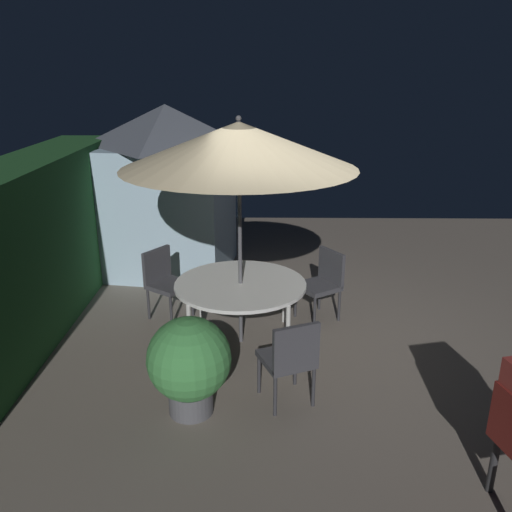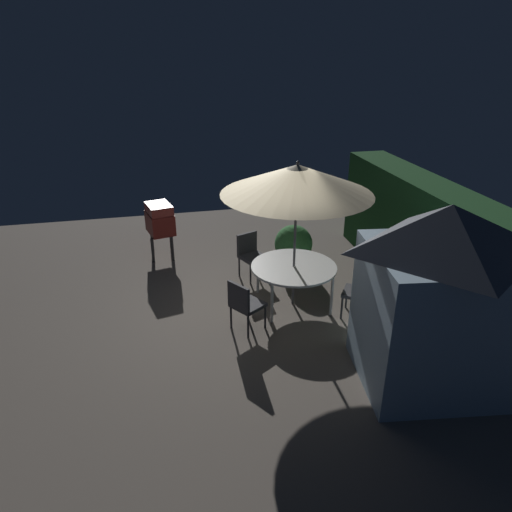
# 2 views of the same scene
# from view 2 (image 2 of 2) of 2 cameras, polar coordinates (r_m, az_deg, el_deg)

# --- Properties ---
(ground_plane) EXTENTS (11.00, 11.00, 0.00)m
(ground_plane) POSITION_cam_2_polar(r_m,az_deg,el_deg) (8.39, -1.57, -6.63)
(ground_plane) COLOR #6B6056
(hedge_backdrop) EXTENTS (5.80, 0.81, 2.07)m
(hedge_backdrop) POSITION_cam_2_polar(r_m,az_deg,el_deg) (9.18, 20.33, 1.82)
(hedge_backdrop) COLOR #1E4C23
(hedge_backdrop) RESTS_ON ground
(garden_shed) EXTENTS (1.95, 2.11, 2.59)m
(garden_shed) POSITION_cam_2_polar(r_m,az_deg,el_deg) (6.59, 21.17, -4.65)
(garden_shed) COLOR #9EBCD1
(garden_shed) RESTS_ON ground
(patio_table) EXTENTS (1.52, 1.52, 0.76)m
(patio_table) POSITION_cam_2_polar(r_m,az_deg,el_deg) (8.30, 4.63, -1.50)
(patio_table) COLOR white
(patio_table) RESTS_ON ground
(patio_umbrella) EXTENTS (2.54, 2.54, 2.63)m
(patio_umbrella) POSITION_cam_2_polar(r_m,az_deg,el_deg) (7.73, 5.04, 9.28)
(patio_umbrella) COLOR #4C4C51
(patio_umbrella) RESTS_ON ground
(bbq_grill) EXTENTS (0.80, 0.65, 1.20)m
(bbq_grill) POSITION_cam_2_polar(r_m,az_deg,el_deg) (10.37, -11.65, 4.35)
(bbq_grill) COLOR maroon
(bbq_grill) RESTS_ON ground
(chair_near_shed) EXTENTS (0.64, 0.64, 0.90)m
(chair_near_shed) POSITION_cam_2_polar(r_m,az_deg,el_deg) (7.59, -1.44, -5.73)
(chair_near_shed) COLOR #38383D
(chair_near_shed) RESTS_ON ground
(chair_far_side) EXTENTS (0.64, 0.64, 0.90)m
(chair_far_side) POSITION_cam_2_polar(r_m,az_deg,el_deg) (8.17, 12.83, -4.05)
(chair_far_side) COLOR #38383D
(chair_far_side) RESTS_ON ground
(chair_toward_hedge) EXTENTS (0.61, 0.60, 0.90)m
(chair_toward_hedge) POSITION_cam_2_polar(r_m,az_deg,el_deg) (9.35, -0.67, 0.44)
(chair_toward_hedge) COLOR #38383D
(chair_toward_hedge) RESTS_ON ground
(potted_plant_by_shed) EXTENTS (0.78, 0.78, 0.96)m
(potted_plant_by_shed) POSITION_cam_2_polar(r_m,az_deg,el_deg) (9.68, 4.58, 1.30)
(potted_plant_by_shed) COLOR #4C4C51
(potted_plant_by_shed) RESTS_ON ground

